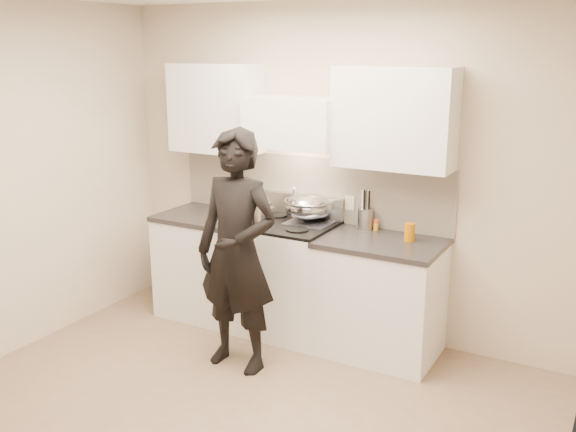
{
  "coord_description": "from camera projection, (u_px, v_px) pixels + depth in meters",
  "views": [
    {
      "loc": [
        2.15,
        -2.98,
        2.34
      ],
      "look_at": [
        -0.08,
        1.05,
        1.12
      ],
      "focal_mm": 40.0,
      "sensor_mm": 36.0,
      "label": 1
    }
  ],
  "objects": [
    {
      "name": "counter_left",
      "position": [
        210.0,
        264.0,
        5.72
      ],
      "size": [
        0.82,
        0.67,
        0.92
      ],
      "color": "silver",
      "rests_on": "ground"
    },
    {
      "name": "stove",
      "position": [
        286.0,
        277.0,
        5.35
      ],
      "size": [
        0.76,
        0.65,
        0.96
      ],
      "color": "white",
      "rests_on": "ground"
    },
    {
      "name": "wok",
      "position": [
        309.0,
        207.0,
        5.25
      ],
      "size": [
        0.41,
        0.49,
        0.33
      ],
      "color": "#AAAAAE",
      "rests_on": "stove"
    },
    {
      "name": "oil_glass",
      "position": [
        410.0,
        232.0,
        4.81
      ],
      "size": [
        0.08,
        0.08,
        0.14
      ],
      "color": "#A96002",
      "rests_on": "counter_right"
    },
    {
      "name": "ground_plane",
      "position": [
        219.0,
        422.0,
        4.13
      ],
      "size": [
        4.0,
        4.0,
        0.0
      ],
      "primitive_type": "plane",
      "color": "#816A56"
    },
    {
      "name": "stock_pot",
      "position": [
        256.0,
        212.0,
        5.17
      ],
      "size": [
        0.36,
        0.28,
        0.17
      ],
      "color": "#AAAAAE",
      "rests_on": "stove"
    },
    {
      "name": "counter_right",
      "position": [
        380.0,
        297.0,
        4.96
      ],
      "size": [
        0.92,
        0.67,
        0.92
      ],
      "color": "silver",
      "rests_on": "ground"
    },
    {
      "name": "utensil_crock",
      "position": [
        365.0,
        217.0,
        5.12
      ],
      "size": [
        0.12,
        0.12,
        0.32
      ],
      "color": "#A8A8A8",
      "rests_on": "counter_right"
    },
    {
      "name": "room_shell",
      "position": [
        239.0,
        168.0,
        4.06
      ],
      "size": [
        4.04,
        3.54,
        2.7
      ],
      "color": "#C1AD91",
      "rests_on": "ground"
    },
    {
      "name": "spice_jar",
      "position": [
        376.0,
        225.0,
        5.1
      ],
      "size": [
        0.04,
        0.04,
        0.09
      ],
      "color": "orange",
      "rests_on": "counter_right"
    },
    {
      "name": "person",
      "position": [
        237.0,
        252.0,
        4.65
      ],
      "size": [
        0.66,
        0.44,
        1.79
      ],
      "primitive_type": "imported",
      "rotation": [
        0.0,
        0.0,
        -0.02
      ],
      "color": "black",
      "rests_on": "ground"
    }
  ]
}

